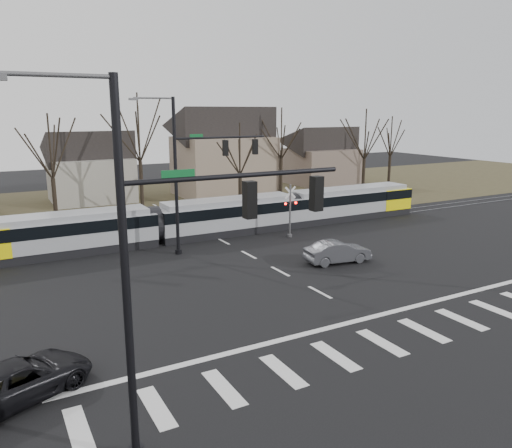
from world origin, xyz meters
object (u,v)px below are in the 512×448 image
suv (21,379)px  tram (228,215)px  sedan (338,252)px  rail_crossing_signal (290,212)px

suv → tram: bearing=-66.3°
tram → sedan: (2.77, -10.20, -0.81)m
tram → sedan: bearing=-74.8°
rail_crossing_signal → tram: bearing=138.8°
sedan → rail_crossing_signal: bearing=0.4°
suv → sedan: bearing=-93.0°
tram → rail_crossing_signal: size_ratio=9.08×
tram → rail_crossing_signal: rail_crossing_signal is taller
tram → rail_crossing_signal: bearing=-41.2°
tram → suv: 23.47m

